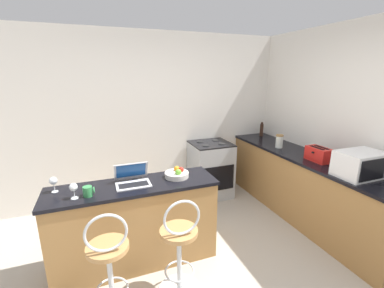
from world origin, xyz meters
name	(u,v)px	position (x,y,z in m)	size (l,w,h in m)	color
wall_back	(160,118)	(0.00, 2.27, 1.30)	(12.00, 0.06, 2.60)	silver
breakfast_bar	(136,224)	(-0.66, 0.74, 0.45)	(1.69, 0.49, 0.91)	#9E703D
counter_right	(302,186)	(1.68, 0.87, 0.45)	(0.62, 2.77, 0.91)	#9E703D
bar_stool_near	(110,267)	(-0.96, 0.18, 0.46)	(0.40, 0.40, 0.99)	silver
bar_stool_far	(180,250)	(-0.36, 0.18, 0.46)	(0.40, 0.40, 0.99)	silver
laptop	(132,178)	(-0.66, 0.78, 0.96)	(0.34, 0.29, 0.20)	silver
microwave	(360,164)	(1.65, 0.10, 1.04)	(0.49, 0.34, 0.28)	white
toaster	(318,154)	(1.65, 0.64, 0.99)	(0.19, 0.30, 0.18)	red
stove_range	(210,169)	(0.74, 1.92, 0.45)	(0.62, 0.60, 0.91)	#9EA3A8
wine_glass_tall	(53,181)	(-1.38, 0.83, 1.01)	(0.07, 0.07, 0.15)	silver
mug_green	(88,191)	(-1.08, 0.63, 0.95)	(0.10, 0.08, 0.09)	#338447
mug_white	(313,148)	(1.91, 0.99, 0.95)	(0.10, 0.08, 0.10)	white
wine_glass_short	(73,188)	(-1.20, 0.63, 1.01)	(0.07, 0.07, 0.14)	silver
fruit_bowl	(177,174)	(-0.19, 0.77, 0.94)	(0.26, 0.26, 0.11)	silver
pepper_mill	(262,129)	(1.79, 2.05, 1.02)	(0.06, 0.06, 0.25)	#331E14
storage_jar	(279,141)	(1.59, 1.33, 1.00)	(0.11, 0.11, 0.20)	silver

